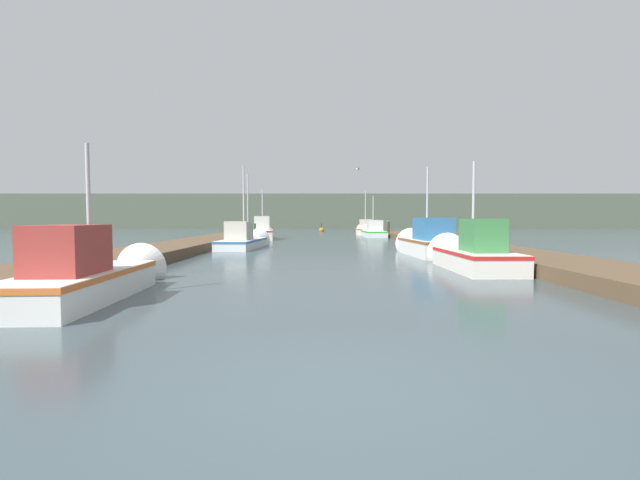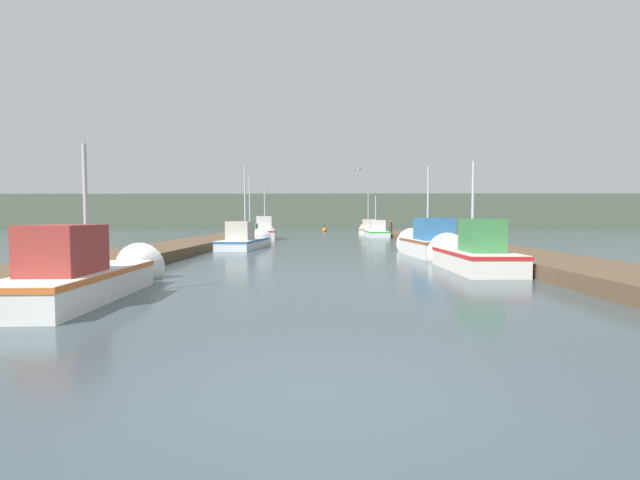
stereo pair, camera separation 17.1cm
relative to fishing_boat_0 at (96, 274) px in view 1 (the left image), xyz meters
The scene contains 17 objects.
ground_plane 6.80m from the fishing_boat_0, 47.14° to the right, with size 200.00×200.00×0.00m.
dock_left 11.25m from the fishing_boat_0, 101.35° to the left, with size 2.79×40.00×0.38m.
dock_right 15.90m from the fishing_boat_0, 43.91° to the left, with size 2.79×40.00×0.38m.
distant_shore_ridge 63.69m from the fishing_boat_0, 85.84° to the left, with size 120.00×16.00×5.25m.
fishing_boat_0 is the anchor object (origin of this frame).
fishing_boat_1 10.31m from the fishing_boat_0, 27.45° to the left, with size 1.60×4.75×3.72m.
fishing_boat_2 13.12m from the fishing_boat_0, 46.68° to the left, with size 1.86×4.84×4.10m.
fishing_boat_3 14.30m from the fishing_boat_0, 87.89° to the left, with size 2.03×5.97×4.81m.
fishing_boat_4 18.50m from the fishing_boat_0, 90.17° to the left, with size 1.70×4.69×4.70m.
fishing_boat_5 23.70m from the fishing_boat_0, 89.60° to the left, with size 2.07×5.83×4.11m.
fishing_boat_6 29.38m from the fishing_boat_0, 72.19° to the left, with size 1.73×5.71×3.95m.
fishing_boat_7 34.07m from the fishing_boat_0, 74.89° to the left, with size 2.02×4.74×4.74m.
mooring_piling_1 16.37m from the fishing_boat_0, 52.08° to the left, with size 0.28×0.28×1.25m.
mooring_piling_2 26.97m from the fishing_boat_0, 91.73° to the left, with size 0.29×0.29×1.14m.
mooring_piling_3 29.63m from the fishing_boat_0, 69.66° to the left, with size 0.27×0.27×1.34m.
channel_buoy 41.75m from the fishing_boat_0, 83.57° to the left, with size 0.61×0.61×1.11m.
seagull_lead 18.30m from the fishing_boat_0, 67.85° to the left, with size 0.29×0.55×0.12m.
Camera 1 is at (-0.12, -3.54, 1.56)m, focal length 24.00 mm.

